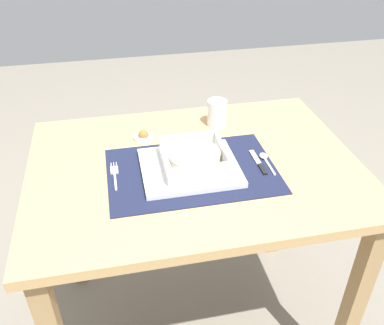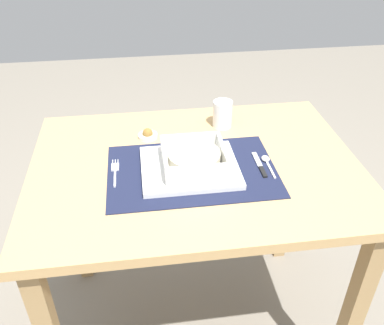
# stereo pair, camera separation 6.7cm
# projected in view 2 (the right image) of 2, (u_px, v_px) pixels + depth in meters

# --- Properties ---
(ground_plane) EXTENTS (6.00, 6.00, 0.00)m
(ground_plane) POSITION_uv_depth(u_px,v_px,m) (195.00, 319.00, 1.66)
(ground_plane) COLOR gray
(dining_table) EXTENTS (0.97, 0.71, 0.75)m
(dining_table) POSITION_uv_depth(u_px,v_px,m) (195.00, 193.00, 1.31)
(dining_table) COLOR tan
(dining_table) RESTS_ON ground
(placemat) EXTENTS (0.48, 0.32, 0.00)m
(placemat) POSITION_uv_depth(u_px,v_px,m) (192.00, 171.00, 1.21)
(placemat) COLOR #191E38
(placemat) RESTS_ON dining_table
(serving_plate) EXTENTS (0.28, 0.23, 0.02)m
(serving_plate) POSITION_uv_depth(u_px,v_px,m) (190.00, 167.00, 1.21)
(serving_plate) COLOR white
(serving_plate) RESTS_ON placemat
(porridge_bowl) EXTENTS (0.18, 0.18, 0.06)m
(porridge_bowl) POSITION_uv_depth(u_px,v_px,m) (194.00, 159.00, 1.19)
(porridge_bowl) COLOR white
(porridge_bowl) RESTS_ON serving_plate
(fork) EXTENTS (0.02, 0.13, 0.00)m
(fork) POSITION_uv_depth(u_px,v_px,m) (115.00, 170.00, 1.20)
(fork) COLOR silver
(fork) RESTS_ON placemat
(spoon) EXTENTS (0.02, 0.11, 0.01)m
(spoon) POSITION_uv_depth(u_px,v_px,m) (267.00, 161.00, 1.24)
(spoon) COLOR silver
(spoon) RESTS_ON placemat
(butter_knife) EXTENTS (0.01, 0.13, 0.01)m
(butter_knife) POSITION_uv_depth(u_px,v_px,m) (260.00, 166.00, 1.22)
(butter_knife) COLOR black
(butter_knife) RESTS_ON placemat
(drinking_glass) EXTENTS (0.06, 0.06, 0.09)m
(drinking_glass) POSITION_uv_depth(u_px,v_px,m) (222.00, 115.00, 1.41)
(drinking_glass) COLOR white
(drinking_glass) RESTS_ON dining_table
(condiment_saucer) EXTENTS (0.06, 0.06, 0.03)m
(condiment_saucer) POSITION_uv_depth(u_px,v_px,m) (148.00, 135.00, 1.36)
(condiment_saucer) COLOR white
(condiment_saucer) RESTS_ON dining_table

